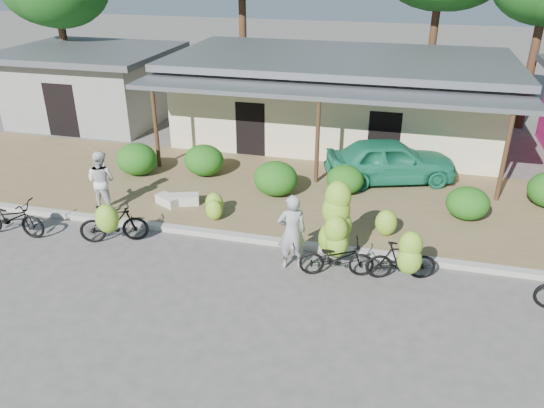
{
  "coord_description": "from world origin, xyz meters",
  "views": [
    {
      "loc": [
        2.58,
        -9.81,
        7.06
      ],
      "look_at": [
        -0.43,
        1.94,
        1.2
      ],
      "focal_mm": 35.0,
      "sensor_mm": 36.0,
      "label": 1
    }
  ],
  "objects_px": {
    "bike_right": "(404,258)",
    "vendor": "(292,232)",
    "bike_far_left": "(8,217)",
    "sack_near": "(185,199)",
    "teal_van": "(390,160)",
    "bike_center": "(336,237)",
    "sack_far": "(168,200)",
    "bike_left": "(112,223)",
    "bystander": "(102,180)"
  },
  "relations": [
    {
      "from": "bike_far_left",
      "to": "teal_van",
      "type": "xyz_separation_m",
      "value": [
        9.7,
        6.14,
        0.25
      ]
    },
    {
      "from": "bike_center",
      "to": "sack_far",
      "type": "relative_size",
      "value": 2.94
    },
    {
      "from": "bike_center",
      "to": "bike_right",
      "type": "xyz_separation_m",
      "value": [
        1.6,
        -0.25,
        -0.21
      ]
    },
    {
      "from": "bike_far_left",
      "to": "vendor",
      "type": "bearing_deg",
      "value": -88.23
    },
    {
      "from": "bike_right",
      "to": "vendor",
      "type": "distance_m",
      "value": 2.66
    },
    {
      "from": "bike_left",
      "to": "bike_center",
      "type": "relative_size",
      "value": 0.84
    },
    {
      "from": "bike_right",
      "to": "bystander",
      "type": "distance_m",
      "value": 8.78
    },
    {
      "from": "bike_center",
      "to": "teal_van",
      "type": "relative_size",
      "value": 0.53
    },
    {
      "from": "bike_center",
      "to": "teal_van",
      "type": "xyz_separation_m",
      "value": [
        0.98,
        5.55,
        -0.04
      ]
    },
    {
      "from": "bystander",
      "to": "vendor",
      "type": "bearing_deg",
      "value": 170.39
    },
    {
      "from": "sack_near",
      "to": "teal_van",
      "type": "distance_m",
      "value": 6.75
    },
    {
      "from": "sack_far",
      "to": "teal_van",
      "type": "bearing_deg",
      "value": 28.95
    },
    {
      "from": "sack_far",
      "to": "bystander",
      "type": "relative_size",
      "value": 0.42
    },
    {
      "from": "bike_left",
      "to": "teal_van",
      "type": "height_order",
      "value": "teal_van"
    },
    {
      "from": "bike_right",
      "to": "bike_center",
      "type": "bearing_deg",
      "value": 67.66
    },
    {
      "from": "teal_van",
      "to": "sack_near",
      "type": "bearing_deg",
      "value": 101.33
    },
    {
      "from": "bike_left",
      "to": "vendor",
      "type": "relative_size",
      "value": 0.96
    },
    {
      "from": "sack_near",
      "to": "teal_van",
      "type": "bearing_deg",
      "value": 29.64
    },
    {
      "from": "sack_far",
      "to": "teal_van",
      "type": "height_order",
      "value": "teal_van"
    },
    {
      "from": "bike_center",
      "to": "bike_far_left",
      "type": "bearing_deg",
      "value": 82.15
    },
    {
      "from": "bike_left",
      "to": "bike_center",
      "type": "distance_m",
      "value": 5.81
    },
    {
      "from": "bike_center",
      "to": "sack_near",
      "type": "xyz_separation_m",
      "value": [
        -4.86,
        2.23,
        -0.61
      ]
    },
    {
      "from": "bike_far_left",
      "to": "sack_near",
      "type": "xyz_separation_m",
      "value": [
        3.85,
        2.82,
        -0.31
      ]
    },
    {
      "from": "bike_far_left",
      "to": "sack_near",
      "type": "distance_m",
      "value": 4.79
    },
    {
      "from": "bike_far_left",
      "to": "bike_right",
      "type": "bearing_deg",
      "value": -89.28
    },
    {
      "from": "bike_left",
      "to": "vendor",
      "type": "xyz_separation_m",
      "value": [
        4.76,
        0.07,
        0.34
      ]
    },
    {
      "from": "bike_far_left",
      "to": "sack_near",
      "type": "relative_size",
      "value": 2.35
    },
    {
      "from": "bike_center",
      "to": "sack_near",
      "type": "distance_m",
      "value": 5.38
    },
    {
      "from": "bike_right",
      "to": "bystander",
      "type": "relative_size",
      "value": 0.95
    },
    {
      "from": "bike_center",
      "to": "sack_far",
      "type": "xyz_separation_m",
      "value": [
        -5.33,
        2.06,
        -0.62
      ]
    },
    {
      "from": "vendor",
      "to": "bike_right",
      "type": "bearing_deg",
      "value": 158.01
    },
    {
      "from": "sack_near",
      "to": "bike_far_left",
      "type": "bearing_deg",
      "value": -143.84
    },
    {
      "from": "bike_far_left",
      "to": "bike_left",
      "type": "relative_size",
      "value": 1.08
    },
    {
      "from": "bike_right",
      "to": "vendor",
      "type": "height_order",
      "value": "vendor"
    },
    {
      "from": "bike_right",
      "to": "sack_far",
      "type": "bearing_deg",
      "value": 58.16
    },
    {
      "from": "sack_near",
      "to": "teal_van",
      "type": "xyz_separation_m",
      "value": [
        5.85,
        3.33,
        0.56
      ]
    },
    {
      "from": "sack_far",
      "to": "teal_van",
      "type": "xyz_separation_m",
      "value": [
        6.32,
        3.49,
        0.57
      ]
    },
    {
      "from": "bike_far_left",
      "to": "bike_center",
      "type": "distance_m",
      "value": 8.74
    },
    {
      "from": "bike_left",
      "to": "teal_van",
      "type": "distance_m",
      "value": 8.95
    },
    {
      "from": "bike_left",
      "to": "teal_van",
      "type": "relative_size",
      "value": 0.44
    },
    {
      "from": "sack_far",
      "to": "vendor",
      "type": "relative_size",
      "value": 0.39
    },
    {
      "from": "bike_far_left",
      "to": "sack_near",
      "type": "bearing_deg",
      "value": -54.99
    },
    {
      "from": "bike_center",
      "to": "bystander",
      "type": "height_order",
      "value": "bike_center"
    },
    {
      "from": "sack_near",
      "to": "bystander",
      "type": "distance_m",
      "value": 2.44
    },
    {
      "from": "bike_right",
      "to": "bike_left",
      "type": "bearing_deg",
      "value": 76.75
    },
    {
      "from": "bike_right",
      "to": "sack_near",
      "type": "relative_size",
      "value": 2.01
    },
    {
      "from": "bike_right",
      "to": "sack_near",
      "type": "height_order",
      "value": "bike_right"
    },
    {
      "from": "sack_near",
      "to": "bike_left",
      "type": "bearing_deg",
      "value": -110.59
    },
    {
      "from": "vendor",
      "to": "teal_van",
      "type": "height_order",
      "value": "vendor"
    },
    {
      "from": "bike_center",
      "to": "bike_right",
      "type": "bearing_deg",
      "value": -110.65
    }
  ]
}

